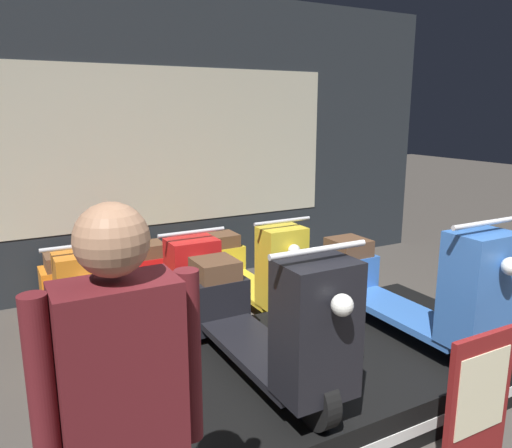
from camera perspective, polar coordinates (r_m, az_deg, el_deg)
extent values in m
cube|color=#23282D|center=(5.64, -10.10, 9.20)|extent=(7.13, 0.08, 3.20)
cube|color=beige|center=(5.60, -9.94, 8.66)|extent=(3.92, 0.01, 1.70)
cube|color=black|center=(3.76, 8.73, -15.90)|extent=(2.77, 1.60, 0.29)
cube|color=silver|center=(3.27, 17.85, -21.59)|extent=(1.94, 0.01, 0.07)
cylinder|color=black|center=(2.82, 6.92, -19.14)|extent=(0.09, 0.33, 0.33)
cylinder|color=black|center=(3.85, -4.79, -9.86)|extent=(0.09, 0.33, 0.33)
cube|color=black|center=(3.31, 0.03, -13.98)|extent=(0.38, 1.24, 0.05)
cube|color=black|center=(2.65, 6.83, -11.83)|extent=(0.40, 0.30, 0.74)
cube|color=black|center=(3.80, -4.66, -8.80)|extent=(0.42, 0.35, 0.38)
cube|color=brown|center=(3.71, -4.69, -5.11)|extent=(0.30, 0.31, 0.14)
cylinder|color=silver|center=(2.50, 7.20, -2.94)|extent=(0.57, 0.03, 0.03)
sphere|color=white|center=(2.42, 9.83, -9.12)|extent=(0.11, 0.11, 0.11)
cylinder|color=black|center=(3.61, 23.70, -12.65)|extent=(0.09, 0.33, 0.33)
cylinder|color=black|center=(4.46, 10.09, -6.77)|extent=(0.09, 0.33, 0.33)
cube|color=#386BBC|center=(4.01, 16.10, -9.58)|extent=(0.38, 1.24, 0.05)
cube|color=#386BBC|center=(3.48, 23.96, -6.77)|extent=(0.40, 0.30, 0.74)
cube|color=#386BBC|center=(4.42, 10.33, -5.82)|extent=(0.42, 0.35, 0.38)
cube|color=brown|center=(4.34, 10.54, -2.59)|extent=(0.30, 0.31, 0.14)
cylinder|color=silver|center=(3.36, 24.74, 0.10)|extent=(0.57, 0.03, 0.03)
sphere|color=white|center=(3.30, 27.11, -4.34)|extent=(0.11, 0.11, 0.11)
cylinder|color=black|center=(4.13, -18.47, -13.38)|extent=(0.09, 0.33, 0.33)
cylinder|color=black|center=(5.35, -21.09, -7.43)|extent=(0.09, 0.33, 0.33)
cube|color=orange|center=(4.74, -19.96, -10.11)|extent=(0.38, 1.24, 0.05)
cube|color=orange|center=(4.00, -18.93, -8.27)|extent=(0.40, 0.30, 0.74)
cube|color=orange|center=(5.30, -21.13, -6.64)|extent=(0.42, 0.35, 0.38)
cube|color=brown|center=(5.22, -21.35, -3.97)|extent=(0.30, 0.31, 0.14)
cylinder|color=silver|center=(3.86, -19.37, -2.37)|extent=(0.57, 0.03, 0.03)
sphere|color=white|center=(3.74, -18.61, -6.38)|extent=(0.11, 0.11, 0.11)
cylinder|color=black|center=(4.33, -6.96, -11.49)|extent=(0.09, 0.33, 0.33)
cylinder|color=black|center=(5.51, -12.14, -6.24)|extent=(0.09, 0.33, 0.33)
cube|color=red|center=(4.91, -9.87, -8.65)|extent=(0.38, 1.24, 0.05)
cube|color=red|center=(4.21, -7.23, -6.59)|extent=(0.40, 0.30, 0.74)
cube|color=red|center=(5.46, -12.11, -5.47)|extent=(0.42, 0.35, 0.38)
cube|color=brown|center=(5.38, -12.21, -2.87)|extent=(0.30, 0.31, 0.14)
cylinder|color=silver|center=(4.08, -7.35, -0.94)|extent=(0.57, 0.03, 0.03)
sphere|color=white|center=(3.96, -6.21, -4.67)|extent=(0.11, 0.11, 0.11)
cylinder|color=black|center=(4.69, 3.04, -9.46)|extent=(0.09, 0.33, 0.33)
cylinder|color=black|center=(5.79, -3.91, -5.02)|extent=(0.09, 0.33, 0.33)
cube|color=yellow|center=(5.23, -0.82, -7.10)|extent=(0.38, 1.24, 0.05)
cube|color=yellow|center=(4.57, 2.93, -4.89)|extent=(0.40, 0.30, 0.74)
cube|color=yellow|center=(5.75, -3.81, -4.27)|extent=(0.42, 0.35, 0.38)
cube|color=brown|center=(5.67, -3.82, -1.78)|extent=(0.30, 0.31, 0.14)
cylinder|color=silver|center=(4.45, 3.05, 0.33)|extent=(0.57, 0.03, 0.03)
sphere|color=white|center=(4.35, 4.38, -3.03)|extent=(0.11, 0.11, 0.11)
cube|color=#5B191E|center=(1.66, -15.17, -16.93)|extent=(0.37, 0.21, 0.65)
cylinder|color=#5B191E|center=(1.62, -23.26, -17.30)|extent=(0.08, 0.08, 0.59)
cylinder|color=#5B191E|center=(1.70, -7.66, -14.79)|extent=(0.08, 0.08, 0.59)
sphere|color=#A87A5B|center=(1.49, -16.18, -1.74)|extent=(0.22, 0.22, 0.22)
cube|color=maroon|center=(3.14, 24.05, -17.99)|extent=(0.48, 0.04, 0.79)
cube|color=beige|center=(3.10, 24.48, -17.19)|extent=(0.39, 0.01, 0.48)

